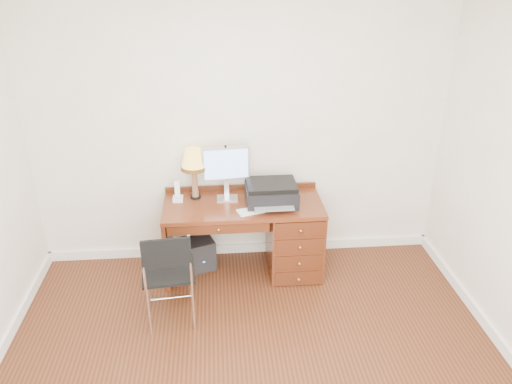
{
  "coord_description": "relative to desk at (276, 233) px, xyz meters",
  "views": [
    {
      "loc": [
        -0.24,
        -2.79,
        2.88
      ],
      "look_at": [
        0.1,
        1.2,
        0.96
      ],
      "focal_mm": 35.0,
      "sensor_mm": 36.0,
      "label": 1
    }
  ],
  "objects": [
    {
      "name": "equipment_box",
      "position": [
        -0.76,
        0.1,
        -0.26
      ],
      "size": [
        0.34,
        0.34,
        0.31
      ],
      "primitive_type": "cube",
      "rotation": [
        0.0,
        0.0,
        0.34
      ],
      "color": "black",
      "rests_on": "ground"
    },
    {
      "name": "phone",
      "position": [
        -0.94,
        0.1,
        0.4
      ],
      "size": [
        0.1,
        0.1,
        0.2
      ],
      "rotation": [
        0.0,
        0.0,
        -0.0
      ],
      "color": "white",
      "rests_on": "desk"
    },
    {
      "name": "room_shell",
      "position": [
        -0.32,
        -0.77,
        -0.36
      ],
      "size": [
        4.0,
        4.0,
        4.0
      ],
      "color": "white",
      "rests_on": "ground"
    },
    {
      "name": "desk",
      "position": [
        0.0,
        0.0,
        0.0
      ],
      "size": [
        1.5,
        0.67,
        0.75
      ],
      "color": "maroon",
      "rests_on": "ground"
    },
    {
      "name": "printer",
      "position": [
        -0.06,
        -0.02,
        0.44
      ],
      "size": [
        0.48,
        0.38,
        0.21
      ],
      "rotation": [
        0.0,
        0.0,
        0.01
      ],
      "color": "black",
      "rests_on": "desk"
    },
    {
      "name": "leg_lamp",
      "position": [
        -0.77,
        0.16,
        0.71
      ],
      "size": [
        0.25,
        0.25,
        0.5
      ],
      "color": "black",
      "rests_on": "desk"
    },
    {
      "name": "pen_cup",
      "position": [
        -0.04,
        0.18,
        0.39
      ],
      "size": [
        0.09,
        0.09,
        0.11
      ],
      "primitive_type": "cylinder",
      "color": "black",
      "rests_on": "desk"
    },
    {
      "name": "chair",
      "position": [
        -0.99,
        -0.74,
        0.14
      ],
      "size": [
        0.47,
        0.47,
        0.91
      ],
      "rotation": [
        0.0,
        0.0,
        0.1
      ],
      "color": "black",
      "rests_on": "ground"
    },
    {
      "name": "ground",
      "position": [
        -0.32,
        -1.4,
        -0.41
      ],
      "size": [
        4.0,
        4.0,
        0.0
      ],
      "primitive_type": "plane",
      "color": "#3B1B0D",
      "rests_on": "ground"
    },
    {
      "name": "monitor",
      "position": [
        -0.47,
        0.13,
        0.66
      ],
      "size": [
        0.45,
        0.16,
        0.52
      ],
      "rotation": [
        0.0,
        0.0,
        0.1
      ],
      "color": "silver",
      "rests_on": "desk"
    },
    {
      "name": "mouse_pad",
      "position": [
        -0.15,
        -0.07,
        0.35
      ],
      "size": [
        0.25,
        0.25,
        0.05
      ],
      "color": "black",
      "rests_on": "desk"
    },
    {
      "name": "keyboard",
      "position": [
        -0.17,
        -0.15,
        0.35
      ],
      "size": [
        0.46,
        0.26,
        0.02
      ],
      "primitive_type": "cube",
      "rotation": [
        0.0,
        0.0,
        0.31
      ],
      "color": "white",
      "rests_on": "desk"
    }
  ]
}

